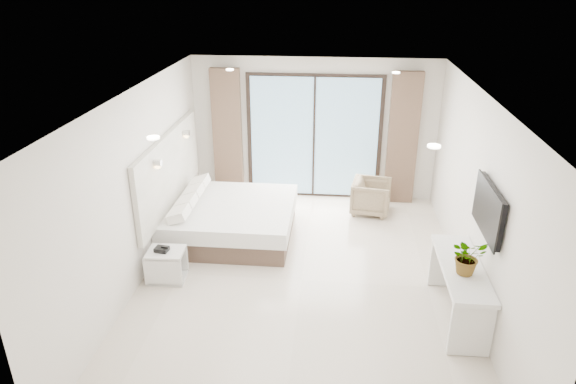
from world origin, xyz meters
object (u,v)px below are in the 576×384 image
(console_desk, at_px, (460,280))
(armchair, at_px, (371,195))
(bed, at_px, (230,219))
(nightstand, at_px, (167,265))

(console_desk, height_order, armchair, console_desk)
(console_desk, distance_m, armchair, 3.20)
(bed, height_order, nightstand, bed)
(bed, relative_size, nightstand, 3.84)
(nightstand, relative_size, console_desk, 0.33)
(bed, xyz_separation_m, armchair, (2.39, 1.15, 0.04))
(bed, bearing_deg, armchair, 25.64)
(bed, bearing_deg, nightstand, -114.54)
(console_desk, bearing_deg, nightstand, 172.87)
(nightstand, distance_m, armchair, 3.97)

